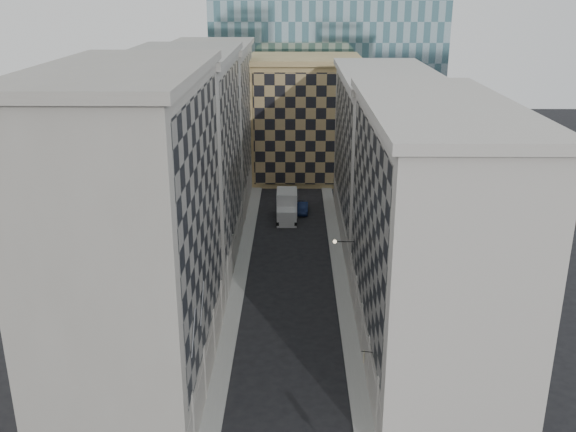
{
  "coord_description": "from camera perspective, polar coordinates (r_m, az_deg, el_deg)",
  "views": [
    {
      "loc": [
        0.43,
        -31.45,
        28.36
      ],
      "look_at": [
        -0.06,
        14.53,
        12.07
      ],
      "focal_mm": 40.0,
      "sensor_mm": 36.0,
      "label": 1
    }
  ],
  "objects": [
    {
      "name": "bldg_left_c",
      "position": [
        88.94,
        -6.77,
        8.0
      ],
      "size": [
        10.8,
        22.8,
        21.7
      ],
      "color": "#9B958B",
      "rests_on": "ground"
    },
    {
      "name": "sidewalk_west",
      "position": [
        67.89,
        -4.26,
        -5.17
      ],
      "size": [
        1.5,
        100.0,
        0.15
      ],
      "primitive_type": "cube",
      "color": "gray",
      "rests_on": "ground"
    },
    {
      "name": "box_truck",
      "position": [
        83.48,
        -0.1,
        0.77
      ],
      "size": [
        2.68,
        6.51,
        3.56
      ],
      "rotation": [
        0.0,
        0.0,
        0.01
      ],
      "color": "silver",
      "rests_on": "ground"
    },
    {
      "name": "bldg_left_b",
      "position": [
        67.62,
        -9.07,
        4.67
      ],
      "size": [
        10.8,
        22.8,
        22.7
      ],
      "color": "#9A978F",
      "rests_on": "ground"
    },
    {
      "name": "dark_car",
      "position": [
        86.01,
        1.29,
        0.75
      ],
      "size": [
        1.65,
        4.37,
        1.42
      ],
      "primitive_type": "imported",
      "rotation": [
        0.0,
        0.0,
        -0.03
      ],
      "color": "#101B3D",
      "rests_on": "ground"
    },
    {
      "name": "shop_sign",
      "position": [
        46.78,
        6.79,
        -12.26
      ],
      "size": [
        0.78,
        0.69,
        0.77
      ],
      "rotation": [
        0.0,
        0.0,
        -0.18
      ],
      "color": "black",
      "rests_on": "ground"
    },
    {
      "name": "bracket_lamp",
      "position": [
        59.85,
        4.35,
        -2.29
      ],
      "size": [
        1.98,
        0.36,
        0.36
      ],
      "color": "black",
      "rests_on": "ground"
    },
    {
      "name": "bldg_left_a",
      "position": [
        46.94,
        -13.38,
        -1.67
      ],
      "size": [
        10.8,
        22.8,
        23.7
      ],
      "color": "#9B958B",
      "rests_on": "ground"
    },
    {
      "name": "tan_block",
      "position": [
        101.15,
        1.51,
        8.72
      ],
      "size": [
        16.8,
        14.8,
        18.8
      ],
      "color": "tan",
      "rests_on": "ground"
    },
    {
      "name": "sidewalk_east",
      "position": [
        67.82,
        4.65,
        -5.21
      ],
      "size": [
        1.5,
        100.0,
        0.15
      ],
      "primitive_type": "cube",
      "color": "gray",
      "rests_on": "ground"
    },
    {
      "name": "flagpoles_left",
      "position": [
        43.1,
        -8.01,
        -8.89
      ],
      "size": [
        0.1,
        6.33,
        2.33
      ],
      "color": "gray",
      "rests_on": "ground"
    },
    {
      "name": "bldg_right_b",
      "position": [
        76.47,
        8.49,
        5.28
      ],
      "size": [
        10.8,
        28.8,
        19.7
      ],
      "color": "beige",
      "rests_on": "ground"
    },
    {
      "name": "bldg_right_a",
      "position": [
        50.91,
        12.42,
        -1.72
      ],
      "size": [
        10.8,
        26.8,
        20.7
      ],
      "color": "beige",
      "rests_on": "ground"
    }
  ]
}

